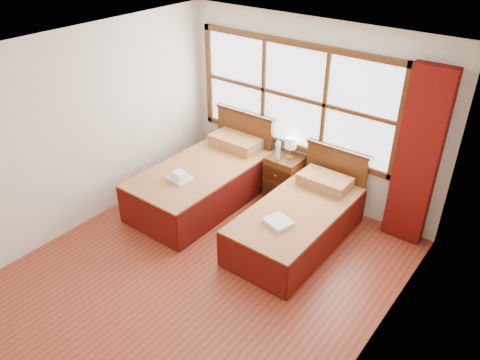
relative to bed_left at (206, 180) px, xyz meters
The scene contains 15 objects.
floor 1.62m from the bed_left, 48.88° to the right, with size 4.50×4.50×0.00m, color brown.
ceiling 2.77m from the bed_left, 48.88° to the right, with size 4.50×4.50×0.00m, color white.
wall_back 1.77m from the bed_left, 45.28° to the left, with size 4.00×4.00×0.00m, color silver.
wall_left 1.81m from the bed_left, 128.65° to the right, with size 4.50×4.50×0.00m, color silver.
wall_right 3.41m from the bed_left, 21.45° to the right, with size 4.50×4.50×0.00m, color silver.
window 1.74m from the bed_left, 52.00° to the left, with size 3.16×0.06×1.56m.
curtain 2.92m from the bed_left, 19.08° to the left, with size 0.50×0.16×2.30m, color #630D09.
bed_left is the anchor object (origin of this frame).
bed_right 1.59m from the bed_left, ahead, with size 1.01×2.03×0.98m.
nightstand 1.17m from the bed_left, 43.26° to the left, with size 0.49×0.48×0.65m.
towels_left 0.61m from the bed_left, 88.86° to the right, with size 0.30×0.26×0.12m.
towels_right 1.66m from the bed_left, 16.43° to the right, with size 0.37×0.34×0.05m.
lamp 1.35m from the bed_left, 42.74° to the left, with size 0.16×0.16×0.32m.
bottle_near 1.16m from the bed_left, 47.01° to the left, with size 0.07×0.07×0.25m.
bottle_far 1.14m from the bed_left, 41.68° to the left, with size 0.07×0.07×0.26m.
Camera 1 is at (2.95, -3.14, 3.83)m, focal length 35.00 mm.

